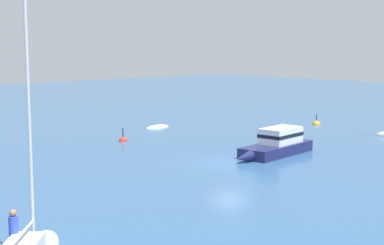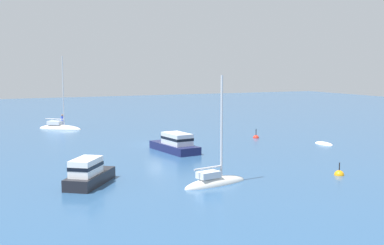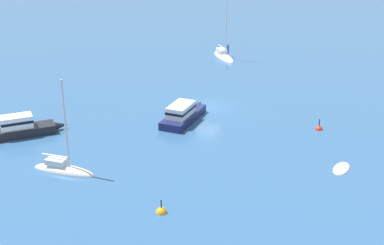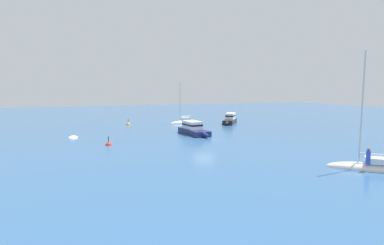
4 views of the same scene
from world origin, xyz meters
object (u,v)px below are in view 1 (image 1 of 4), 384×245
(channel_buoy, at_px, (316,124))
(mooring_buoy, at_px, (123,141))
(cabin_cruiser, at_px, (277,144))
(tender, at_px, (158,127))

(channel_buoy, xyz_separation_m, mooring_buoy, (18.77, -4.55, 0.00))
(cabin_cruiser, distance_m, channel_buoy, 16.05)
(tender, xyz_separation_m, cabin_cruiser, (2.30, 15.47, 0.73))
(tender, relative_size, cabin_cruiser, 0.31)
(channel_buoy, bearing_deg, cabin_cruiser, 25.85)
(channel_buoy, distance_m, mooring_buoy, 19.31)
(cabin_cruiser, bearing_deg, channel_buoy, -160.94)
(tender, distance_m, mooring_buoy, 7.72)
(mooring_buoy, bearing_deg, cabin_cruiser, 110.62)
(tender, bearing_deg, channel_buoy, -35.49)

